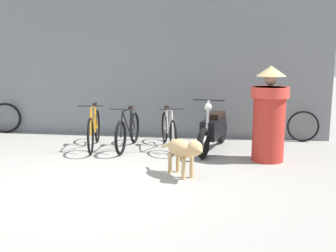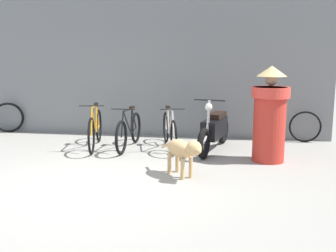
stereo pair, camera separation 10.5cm
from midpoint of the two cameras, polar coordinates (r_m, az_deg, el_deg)
name	(u,v)px [view 2 (the right image)]	position (r m, az deg, el deg)	size (l,w,h in m)	color
ground_plane	(93,184)	(5.76, -10.34, -8.26)	(60.00, 60.00, 0.00)	gray
shop_wall_back	(145,66)	(8.92, -2.97, 8.66)	(8.11, 0.20, 3.13)	slate
bicycle_0	(95,129)	(7.87, -10.13, -0.47)	(0.51, 1.74, 0.90)	black
bicycle_1	(129,131)	(7.73, -5.28, -0.76)	(0.46, 1.67, 0.84)	black
bicycle_2	(170,131)	(7.72, 0.62, -0.67)	(0.60, 1.62, 0.84)	black
motorcycle	(214,130)	(7.57, 7.14, -0.53)	(0.64, 1.86, 1.03)	black
stray_dog	(183,150)	(5.87, 2.66, -3.47)	(0.75, 0.83, 0.61)	tan
person_in_robes	(270,114)	(6.92, 14.98, 1.63)	(0.91, 0.91, 1.64)	#B72D23
spare_tire_left	(305,127)	(8.74, 19.61, -0.11)	(0.66, 0.05, 0.66)	black
spare_tire_right	(8,118)	(10.00, -21.89, 1.15)	(0.70, 0.26, 0.72)	black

